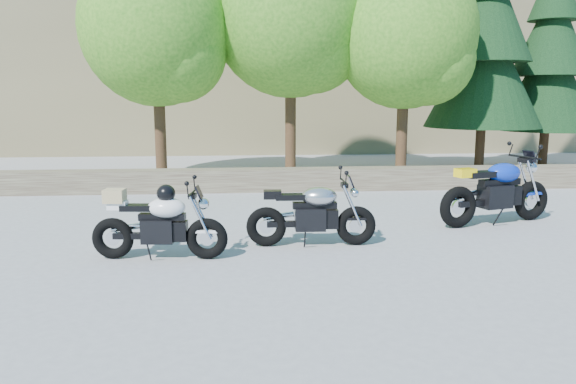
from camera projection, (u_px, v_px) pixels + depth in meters
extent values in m
plane|color=gray|center=(279.00, 262.00, 7.34)|extent=(90.00, 90.00, 0.00)
cube|color=brown|center=(263.00, 180.00, 12.70)|extent=(22.00, 0.55, 0.50)
cube|color=brown|center=(298.00, 4.00, 33.78)|extent=(80.00, 30.00, 15.00)
cylinder|color=#382314|center=(160.00, 121.00, 13.95)|extent=(0.28, 0.28, 3.02)
sphere|color=#2D7219|center=(156.00, 26.00, 13.56)|extent=(3.67, 3.67, 3.67)
sphere|color=#2D7219|center=(177.00, 53.00, 13.42)|extent=(2.38, 2.38, 2.38)
cylinder|color=#382314|center=(291.00, 113.00, 14.58)|extent=(0.28, 0.28, 3.36)
sphere|color=#2D7219|center=(291.00, 12.00, 14.14)|extent=(4.08, 4.08, 4.08)
sphere|color=#2D7219|center=(312.00, 41.00, 14.01)|extent=(2.64, 2.64, 2.64)
cylinder|color=#382314|center=(402.00, 122.00, 14.25)|extent=(0.28, 0.28, 2.91)
sphere|color=#2D7219|center=(405.00, 34.00, 13.87)|extent=(3.54, 3.54, 3.54)
sphere|color=#2D7219|center=(428.00, 59.00, 13.72)|extent=(2.29, 2.29, 2.29)
cylinder|color=#382314|center=(481.00, 133.00, 15.70)|extent=(0.26, 0.26, 2.16)
cone|color=black|center=(485.00, 68.00, 15.39)|extent=(3.17, 3.17, 3.24)
cone|color=black|center=(488.00, 8.00, 15.11)|extent=(2.45, 2.45, 2.88)
cylinder|color=#382314|center=(544.00, 136.00, 16.48)|extent=(0.26, 0.26, 1.92)
cone|color=black|center=(549.00, 80.00, 16.21)|extent=(2.82, 2.82, 2.88)
cone|color=black|center=(553.00, 30.00, 15.96)|extent=(2.18, 2.18, 2.56)
torus|color=black|center=(356.00, 226.00, 8.11)|extent=(0.58, 0.16, 0.58)
torus|color=black|center=(266.00, 227.00, 8.04)|extent=(0.58, 0.16, 0.58)
cylinder|color=silver|center=(356.00, 226.00, 8.11)|extent=(0.20, 0.04, 0.20)
cylinder|color=silver|center=(266.00, 227.00, 8.04)|extent=(0.20, 0.04, 0.20)
cube|color=black|center=(310.00, 219.00, 8.05)|extent=(0.44, 0.28, 0.32)
cube|color=black|center=(315.00, 205.00, 8.02)|extent=(0.63, 0.16, 0.09)
ellipsoid|color=#B6B6BB|center=(319.00, 197.00, 8.00)|extent=(0.53, 0.36, 0.27)
cube|color=black|center=(291.00, 197.00, 7.98)|extent=(0.46, 0.21, 0.08)
cube|color=black|center=(272.00, 194.00, 7.96)|extent=(0.26, 0.19, 0.12)
cylinder|color=black|center=(344.00, 182.00, 7.99)|extent=(0.05, 0.60, 0.03)
sphere|color=silver|center=(354.00, 192.00, 8.02)|extent=(0.16, 0.16, 0.16)
torus|color=black|center=(207.00, 239.00, 7.42)|extent=(0.57, 0.19, 0.56)
torus|color=black|center=(113.00, 238.00, 7.43)|extent=(0.57, 0.19, 0.56)
cylinder|color=silver|center=(207.00, 239.00, 7.42)|extent=(0.19, 0.05, 0.19)
cylinder|color=silver|center=(113.00, 238.00, 7.43)|extent=(0.19, 0.05, 0.19)
cube|color=black|center=(158.00, 231.00, 7.41)|extent=(0.44, 0.30, 0.31)
cube|color=black|center=(162.00, 217.00, 7.38)|extent=(0.62, 0.19, 0.09)
ellipsoid|color=white|center=(167.00, 208.00, 7.35)|extent=(0.53, 0.38, 0.26)
cube|color=black|center=(138.00, 208.00, 7.36)|extent=(0.45, 0.23, 0.08)
cube|color=white|center=(118.00, 205.00, 7.36)|extent=(0.26, 0.20, 0.11)
cylinder|color=black|center=(192.00, 193.00, 7.32)|extent=(0.08, 0.57, 0.03)
sphere|color=silver|center=(203.00, 204.00, 7.34)|extent=(0.16, 0.16, 0.16)
ellipsoid|color=black|center=(166.00, 193.00, 7.32)|extent=(0.27, 0.28, 0.23)
cube|color=tan|center=(115.00, 196.00, 7.34)|extent=(0.28, 0.25, 0.17)
torus|color=black|center=(531.00, 200.00, 9.72)|extent=(0.71, 0.37, 0.69)
torus|color=black|center=(458.00, 207.00, 9.15)|extent=(0.71, 0.37, 0.69)
cylinder|color=silver|center=(531.00, 200.00, 9.72)|extent=(0.24, 0.11, 0.24)
cylinder|color=silver|center=(458.00, 207.00, 9.15)|extent=(0.24, 0.11, 0.24)
cube|color=black|center=(495.00, 196.00, 9.41)|extent=(0.59, 0.46, 0.39)
cube|color=black|center=(500.00, 182.00, 9.39)|extent=(0.77, 0.39, 0.11)
ellipsoid|color=#0B2AAA|center=(504.00, 173.00, 9.40)|extent=(0.71, 0.58, 0.33)
cube|color=black|center=(481.00, 174.00, 9.22)|extent=(0.58, 0.39, 0.10)
cube|color=yellow|center=(465.00, 173.00, 9.09)|extent=(0.35, 0.30, 0.14)
cylinder|color=black|center=(525.00, 157.00, 9.51)|extent=(0.24, 0.69, 0.03)
sphere|color=silver|center=(532.00, 167.00, 9.61)|extent=(0.19, 0.19, 0.19)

